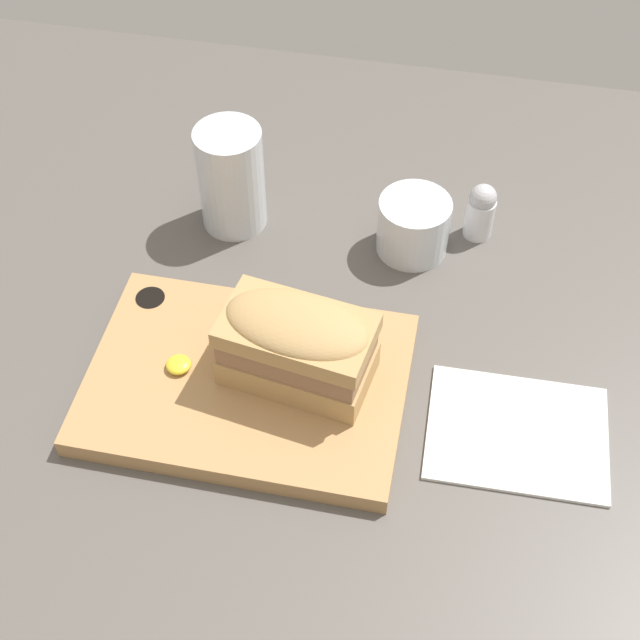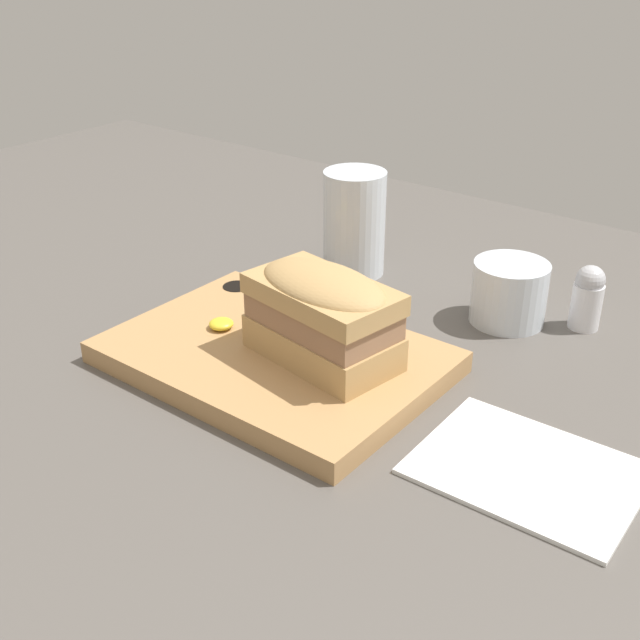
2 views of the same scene
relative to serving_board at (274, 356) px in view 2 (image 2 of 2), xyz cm
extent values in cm
cube|color=#56514C|center=(8.07, -2.39, -2.09)|extent=(199.19, 120.63, 2.00)
cube|color=tan|center=(0.09, -0.05, 0.00)|extent=(31.01, 21.89, 2.17)
cylinder|color=black|center=(-12.35, 7.83, 0.59)|extent=(3.06, 3.06, 1.08)
cube|color=tan|center=(4.94, 1.25, 2.69)|extent=(15.17, 10.04, 3.23)
cube|color=#936B4C|center=(4.94, 1.25, 5.52)|extent=(14.57, 9.64, 2.42)
cube|color=tan|center=(4.94, 1.25, 7.70)|extent=(15.17, 10.04, 1.94)
ellipsoid|color=tan|center=(4.94, 1.25, 8.51)|extent=(14.87, 9.84, 2.91)
ellipsoid|color=yellow|center=(-6.68, -0.37, 1.57)|extent=(2.47, 2.47, 0.99)
cylinder|color=silver|center=(-7.36, 23.18, 5.21)|extent=(7.46, 7.46, 12.60)
cylinder|color=silver|center=(-7.36, 23.18, 1.95)|extent=(6.56, 6.56, 5.67)
cylinder|color=silver|center=(13.37, 22.71, 2.27)|extent=(8.01, 8.01, 6.71)
cylinder|color=#5B141E|center=(13.37, 22.71, 1.73)|extent=(7.21, 7.21, 5.24)
cube|color=white|center=(26.56, -0.14, -0.89)|extent=(17.34, 13.46, 0.40)
cylinder|color=white|center=(20.47, 26.39, 1.40)|extent=(3.21, 3.21, 4.97)
sphere|color=#B7B7BC|center=(20.47, 26.39, 4.45)|extent=(3.05, 3.05, 3.05)
camera|label=1|loc=(17.16, -49.15, 70.99)|focal=50.00mm
camera|label=2|loc=(44.93, -50.28, 38.66)|focal=45.00mm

